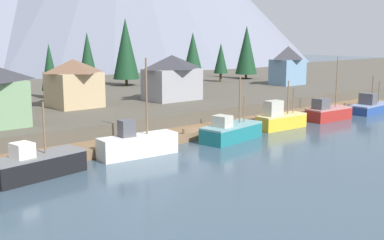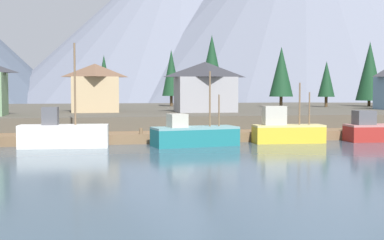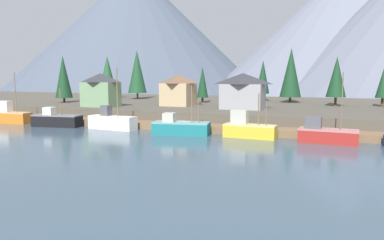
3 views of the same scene
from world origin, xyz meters
TOP-DOWN VIEW (x-y plane):
  - ground_plane at (0.00, 20.00)m, footprint 400.00×400.00m
  - dock at (0.00, 1.99)m, footprint 80.00×4.00m
  - shoreline_bank at (0.00, 32.00)m, footprint 400.00×56.00m
  - mountain_central_peak at (27.04, 151.86)m, footprint 142.53×142.53m
  - mountain_east_peak at (66.84, 125.60)m, footprint 148.92×148.92m
  - mountain_far_ridge at (94.46, 138.95)m, footprint 104.75×104.75m
  - fishing_boat_white at (-11.46, -1.55)m, footprint 8.34×2.88m
  - fishing_boat_teal at (0.84, -2.39)m, footprint 8.58×4.39m
  - fishing_boat_yellow at (10.66, -1.45)m, footprint 7.27×2.68m
  - fishing_boat_red at (20.79, -1.69)m, footprint 7.27×3.13m
  - house_tan at (-8.38, 17.85)m, footprint 6.23×6.32m
  - house_grey at (5.79, 14.94)m, footprint 7.90×5.49m
  - conifer_near_left at (4.92, 38.65)m, footprint 3.23×3.23m
  - conifer_mid_left at (21.63, 28.90)m, footprint 3.89×3.89m
  - conifer_mid_right at (-6.97, 28.36)m, footprint 2.63×2.63m
  - conifer_back_right at (11.75, 36.57)m, footprint 4.89×4.89m
  - conifer_far_left at (39.00, 31.67)m, footprint 4.65×4.65m
  - conifer_far_right at (30.28, 30.40)m, footprint 2.82×2.82m

SIDE VIEW (x-z plane):
  - ground_plane at x=0.00m, z-range -1.00..0.00m
  - dock at x=0.00m, z-range -0.30..1.30m
  - fishing_boat_teal at x=0.84m, z-range -2.55..4.67m
  - fishing_boat_red at x=20.79m, z-range -3.35..5.57m
  - fishing_boat_white at x=-11.46m, z-range -3.65..6.12m
  - shoreline_bank at x=0.00m, z-range 0.00..2.50m
  - fishing_boat_yellow at x=10.66m, z-range -1.82..4.32m
  - house_tan at x=-8.38m, z-range 2.56..8.90m
  - house_grey at x=5.79m, z-range 2.57..9.13m
  - conifer_mid_right at x=-6.97m, z-range 3.07..11.27m
  - conifer_far_right at x=30.28m, z-range 3.33..11.09m
  - conifer_mid_left at x=21.63m, z-range 3.38..13.30m
  - conifer_near_left at x=4.92m, z-range 3.39..13.33m
  - conifer_far_left at x=39.00m, z-range 3.02..14.31m
  - conifer_back_right at x=11.75m, z-range 3.12..15.57m
  - mountain_far_ridge at x=94.46m, z-range 0.00..61.36m
  - mountain_central_peak at x=27.04m, z-range 0.00..66.13m
  - mountain_east_peak at x=66.84m, z-range 0.00..75.13m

